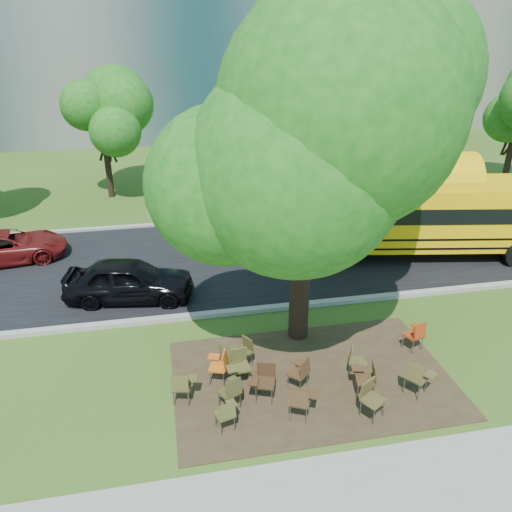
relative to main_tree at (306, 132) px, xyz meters
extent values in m
plane|color=#334A17|center=(-1.17, -1.45, -5.87)|extent=(160.00, 160.00, 0.00)
cube|color=#382819|center=(-0.17, -1.95, -5.86)|extent=(7.00, 4.50, 0.03)
cube|color=black|center=(-1.17, 5.55, -5.85)|extent=(80.00, 8.00, 0.04)
cube|color=gray|center=(-1.17, 1.55, -5.80)|extent=(80.00, 0.25, 0.14)
cube|color=gray|center=(-1.17, 9.65, -5.80)|extent=(80.00, 0.25, 0.14)
cylinder|color=black|center=(-6.17, 14.55, -4.12)|extent=(0.32, 0.32, 3.50)
sphere|color=#155814|center=(-6.17, 14.55, -1.65)|extent=(4.80, 4.80, 4.80)
cylinder|color=black|center=(6.83, 12.55, -3.77)|extent=(0.38, 0.38, 4.20)
sphere|color=#155814|center=(6.83, 12.55, -0.83)|extent=(5.60, 5.60, 5.60)
cylinder|color=black|center=(14.83, 11.55, -4.07)|extent=(0.34, 0.34, 3.60)
cylinder|color=black|center=(0.00, 0.00, -3.47)|extent=(0.56, 0.56, 4.80)
sphere|color=#155814|center=(0.00, 0.00, 0.01)|extent=(7.20, 7.20, 7.20)
cube|color=#FFB808|center=(6.66, 4.55, -4.15)|extent=(10.93, 4.20, 2.38)
cube|color=black|center=(6.95, 4.50, -3.88)|extent=(10.36, 4.14, 0.58)
cube|color=#FFB808|center=(0.80, 5.56, -4.90)|extent=(1.60, 2.32, 0.92)
cube|color=black|center=(6.66, 4.55, -4.75)|extent=(10.95, 4.23, 0.08)
cube|color=black|center=(6.66, 4.55, -5.11)|extent=(10.95, 4.23, 0.08)
cylinder|color=black|center=(1.00, 4.29, -5.39)|extent=(1.01, 0.45, 0.97)
cylinder|color=black|center=(1.42, 6.68, -5.39)|extent=(1.01, 0.45, 0.97)
cylinder|color=black|center=(9.64, 5.27, -5.39)|extent=(1.01, 0.45, 0.97)
cube|color=#4F4C22|center=(-2.58, -3.28, -5.45)|extent=(0.48, 0.47, 0.05)
cube|color=#4F4C22|center=(-2.54, -3.44, -5.24)|extent=(0.39, 0.19, 0.38)
cube|color=#4F4C22|center=(-2.40, -3.09, -5.33)|extent=(0.27, 0.31, 0.03)
cylinder|color=slate|center=(-2.78, -3.17, -5.66)|extent=(0.02, 0.02, 0.42)
cylinder|color=slate|center=(-2.39, -3.39, -5.66)|extent=(0.02, 0.02, 0.42)
cube|color=#4E4821|center=(-3.46, -2.19, -5.41)|extent=(0.51, 0.50, 0.05)
cube|color=#4E4821|center=(-3.50, -2.38, -5.18)|extent=(0.42, 0.19, 0.41)
cube|color=#4E4821|center=(-3.19, -2.11, -5.28)|extent=(0.29, 0.33, 0.03)
cylinder|color=slate|center=(-3.59, -1.98, -5.64)|extent=(0.02, 0.02, 0.46)
cylinder|color=slate|center=(-3.33, -2.40, -5.64)|extent=(0.02, 0.02, 0.46)
cube|color=#423D1C|center=(-2.39, -2.63, -5.40)|extent=(0.58, 0.57, 0.05)
cube|color=#423D1C|center=(-2.30, -2.79, -5.17)|extent=(0.42, 0.28, 0.42)
cube|color=#423D1C|center=(-2.23, -2.38, -5.28)|extent=(0.34, 0.37, 0.03)
cylinder|color=slate|center=(-2.63, -2.55, -5.64)|extent=(0.03, 0.03, 0.47)
cylinder|color=slate|center=(-2.15, -2.70, -5.64)|extent=(0.03, 0.03, 0.47)
cube|color=#432918|center=(-1.51, -2.50, -5.37)|extent=(0.59, 0.57, 0.06)
cube|color=#432918|center=(-1.44, -2.31, -5.13)|extent=(0.45, 0.25, 0.45)
cube|color=#432918|center=(-1.81, -2.55, -5.24)|extent=(0.33, 0.37, 0.03)
cylinder|color=slate|center=(-1.40, -2.74, -5.62)|extent=(0.03, 0.03, 0.50)
cylinder|color=slate|center=(-1.63, -2.25, -5.62)|extent=(0.03, 0.03, 0.50)
cube|color=#492D1A|center=(-0.87, -3.26, -5.39)|extent=(0.59, 0.58, 0.05)
cube|color=#492D1A|center=(-0.95, -3.43, -5.15)|extent=(0.43, 0.28, 0.43)
cube|color=#492D1A|center=(-0.57, -3.23, -5.26)|extent=(0.34, 0.37, 0.03)
cylinder|color=slate|center=(-0.95, -3.01, -5.63)|extent=(0.03, 0.03, 0.48)
cylinder|color=slate|center=(-0.78, -3.50, -5.63)|extent=(0.03, 0.03, 0.48)
cube|color=#4E4322|center=(0.77, -3.55, -5.38)|extent=(0.62, 0.61, 0.05)
cube|color=#4E4322|center=(0.67, -3.38, -5.14)|extent=(0.43, 0.31, 0.44)
cube|color=#4E4322|center=(0.62, -3.82, -5.25)|extent=(0.36, 0.39, 0.03)
cylinder|color=slate|center=(1.02, -3.62, -5.62)|extent=(0.03, 0.03, 0.49)
cylinder|color=slate|center=(0.51, -3.49, -5.62)|extent=(0.03, 0.03, 0.49)
cube|color=#4B311A|center=(0.88, -2.84, -5.37)|extent=(0.54, 0.55, 0.06)
cube|color=#4B311A|center=(1.07, -2.88, -5.13)|extent=(0.20, 0.45, 0.44)
cube|color=#4B311A|center=(0.79, -2.54, -5.24)|extent=(0.36, 0.31, 0.03)
cylinder|color=slate|center=(0.65, -2.97, -5.62)|extent=(0.03, 0.03, 0.50)
cylinder|color=slate|center=(1.10, -2.70, -5.62)|extent=(0.03, 0.03, 0.50)
cube|color=brown|center=(2.11, -3.00, -5.37)|extent=(0.63, 0.64, 0.06)
cube|color=brown|center=(1.95, -3.12, -5.13)|extent=(0.35, 0.42, 0.45)
cube|color=brown|center=(2.39, -3.13, -5.24)|extent=(0.40, 0.38, 0.03)
cylinder|color=slate|center=(2.15, -2.74, -5.62)|extent=(0.03, 0.03, 0.50)
cylinder|color=slate|center=(2.07, -3.27, -5.62)|extent=(0.03, 0.03, 0.50)
cube|color=#D55C16|center=(-2.53, -1.63, -5.41)|extent=(0.53, 0.54, 0.05)
cube|color=#D55C16|center=(-2.35, -1.68, -5.18)|extent=(0.22, 0.42, 0.41)
cube|color=#D55C16|center=(-2.59, -1.35, -5.28)|extent=(0.34, 0.30, 0.03)
cylinder|color=slate|center=(-2.75, -1.74, -5.64)|extent=(0.02, 0.02, 0.46)
cylinder|color=slate|center=(-2.31, -1.52, -5.64)|extent=(0.02, 0.02, 0.46)
cube|color=#443E1D|center=(-1.80, -1.10, -5.45)|extent=(0.53, 0.54, 0.05)
cube|color=#443E1D|center=(-1.66, -1.01, -5.24)|extent=(0.28, 0.37, 0.38)
cube|color=#443E1D|center=(-2.03, -0.98, -5.33)|extent=(0.33, 0.32, 0.03)
cylinder|color=slate|center=(-1.85, -1.32, -5.66)|extent=(0.02, 0.02, 0.42)
cylinder|color=slate|center=(-1.75, -0.88, -5.66)|extent=(0.02, 0.02, 0.42)
cube|color=#473E1F|center=(-2.21, -1.32, -5.45)|extent=(0.42, 0.44, 0.05)
cube|color=#473E1F|center=(-2.38, -1.34, -5.24)|extent=(0.13, 0.39, 0.38)
cube|color=#473E1F|center=(-2.06, -1.53, -5.33)|extent=(0.29, 0.24, 0.03)
cylinder|color=slate|center=(-2.07, -1.14, -5.66)|extent=(0.02, 0.02, 0.42)
cylinder|color=slate|center=(-2.35, -1.50, -5.66)|extent=(0.02, 0.02, 0.42)
cube|color=#4C301B|center=(-0.63, -2.25, -5.41)|extent=(0.60, 0.60, 0.05)
cube|color=#4C301B|center=(-0.50, -2.39, -5.18)|extent=(0.36, 0.36, 0.41)
cube|color=#4C301B|center=(-0.55, -1.98, -5.28)|extent=(0.36, 0.36, 0.03)
cylinder|color=slate|center=(-0.88, -2.25, -5.64)|extent=(0.02, 0.02, 0.46)
cylinder|color=slate|center=(-0.38, -2.26, -5.64)|extent=(0.02, 0.02, 0.46)
cube|color=brown|center=(0.99, -2.01, -5.46)|extent=(0.49, 0.50, 0.05)
cube|color=brown|center=(0.85, -1.94, -5.26)|extent=(0.23, 0.37, 0.37)
cube|color=brown|center=(1.02, -2.27, -5.35)|extent=(0.32, 0.29, 0.03)
cylinder|color=slate|center=(1.20, -1.94, -5.66)|extent=(0.02, 0.02, 0.41)
cylinder|color=slate|center=(0.79, -2.09, -5.66)|extent=(0.02, 0.02, 0.41)
cube|color=#A53011|center=(2.92, -1.28, -5.40)|extent=(0.56, 0.55, 0.05)
cube|color=#A53011|center=(2.99, -1.46, -5.16)|extent=(0.43, 0.24, 0.42)
cube|color=#A53011|center=(3.11, -1.05, -5.27)|extent=(0.32, 0.36, 0.03)
cylinder|color=slate|center=(2.69, -1.17, -5.63)|extent=(0.03, 0.03, 0.47)
cylinder|color=slate|center=(3.15, -1.39, -5.63)|extent=(0.03, 0.03, 0.47)
cube|color=brown|center=(-1.98, -1.79, -5.38)|extent=(0.49, 0.47, 0.05)
cube|color=brown|center=(-2.00, -1.59, -5.15)|extent=(0.44, 0.14, 0.43)
cube|color=brown|center=(-2.23, -1.96, -5.25)|extent=(0.26, 0.32, 0.03)
cylinder|color=slate|center=(-1.79, -1.95, -5.63)|extent=(0.03, 0.03, 0.49)
cylinder|color=slate|center=(-2.18, -1.62, -5.63)|extent=(0.03, 0.03, 0.49)
imported|color=black|center=(-4.82, 3.14, -5.17)|extent=(4.31, 2.26, 1.40)
imported|color=#611110|center=(-9.48, 7.05, -5.27)|extent=(4.55, 2.66, 1.19)
camera|label=1|loc=(-3.54, -11.75, 2.31)|focal=35.00mm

